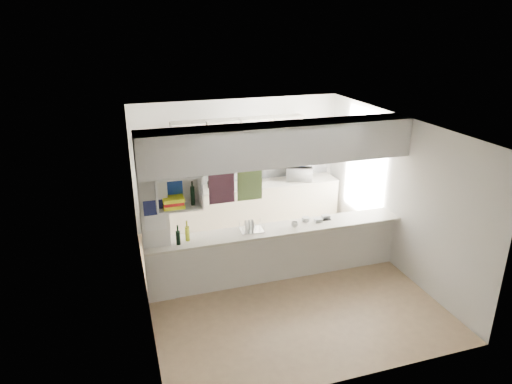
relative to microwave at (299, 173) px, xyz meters
name	(u,v)px	position (x,y,z in m)	size (l,w,h in m)	color
floor	(277,278)	(-1.22, -2.08, -1.07)	(4.80, 4.80, 0.00)	#957656
ceiling	(280,124)	(-1.22, -2.08, 1.53)	(4.80, 4.80, 0.00)	white
wall_back	(238,163)	(-1.22, 0.32, 0.23)	(4.20, 4.20, 0.00)	silver
wall_left	(141,223)	(-3.32, -2.08, 0.23)	(4.80, 4.80, 0.00)	silver
wall_right	(395,192)	(0.88, -2.08, 0.23)	(4.80, 4.80, 0.00)	silver
servery_partition	(268,186)	(-1.40, -2.08, 0.59)	(4.20, 0.50, 2.60)	silver
cubby_shelf	(177,194)	(-2.79, -2.14, 0.64)	(0.65, 0.35, 0.50)	white
kitchen_run	(249,188)	(-1.06, 0.06, -0.24)	(3.60, 0.63, 2.24)	beige
microwave	(299,173)	(0.00, 0.00, 0.00)	(0.53, 0.36, 0.29)	white
bowl	(301,164)	(0.04, 0.01, 0.18)	(0.28, 0.28, 0.07)	navy
dish_rack	(251,226)	(-1.65, -2.03, -0.07)	(0.37, 0.29, 0.19)	silver
cup	(295,224)	(-0.97, -2.14, -0.09)	(0.11, 0.11, 0.09)	white
wine_bottles	(183,235)	(-2.74, -2.12, -0.03)	(0.22, 0.15, 0.32)	black
plastic_tubs	(315,219)	(-0.53, -1.98, -0.12)	(0.49, 0.21, 0.06)	silver
utensil_jar	(210,185)	(-1.87, 0.07, -0.08)	(0.09, 0.09, 0.13)	black
knife_block	(224,182)	(-1.58, 0.10, -0.06)	(0.09, 0.07, 0.18)	brown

